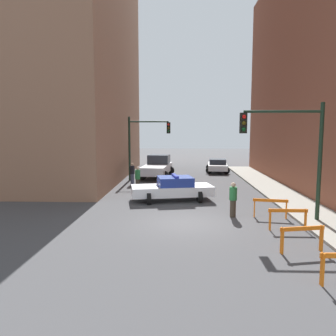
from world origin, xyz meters
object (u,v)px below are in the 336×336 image
at_px(parked_car_near, 217,165).
at_px(traffic_light_far, 143,139).
at_px(police_car, 173,188).
at_px(white_truck, 157,167).
at_px(barrier_corner, 270,205).
at_px(pedestrian_sidewalk, 233,199).
at_px(barrier_mid, 302,235).
at_px(barrier_back, 288,216).
at_px(traffic_light_near, 294,143).
at_px(pedestrian_crossing, 138,178).
at_px(pedestrian_corner, 132,173).

bearing_deg(parked_car_near, traffic_light_far, -135.35).
height_order(traffic_light_far, police_car, traffic_light_far).
bearing_deg(white_truck, barrier_corner, -58.88).
distance_m(pedestrian_sidewalk, barrier_corner, 1.75).
distance_m(white_truck, barrier_corner, 14.88).
height_order(traffic_light_far, pedestrian_sidewalk, traffic_light_far).
relative_size(barrier_mid, barrier_corner, 1.00).
height_order(pedestrian_sidewalk, barrier_back, pedestrian_sidewalk).
distance_m(traffic_light_near, barrier_back, 3.24).
bearing_deg(police_car, white_truck, -1.97).
bearing_deg(barrier_back, pedestrian_crossing, 130.49).
distance_m(police_car, pedestrian_corner, 6.37).
height_order(parked_car_near, pedestrian_crossing, pedestrian_crossing).
bearing_deg(barrier_back, pedestrian_corner, 125.82).
xyz_separation_m(police_car, pedestrian_crossing, (-2.44, 2.92, 0.14)).
bearing_deg(pedestrian_sidewalk, barrier_corner, -161.23).
height_order(white_truck, pedestrian_crossing, white_truck).
xyz_separation_m(parked_car_near, pedestrian_corner, (-7.32, -7.78, 0.19)).
bearing_deg(police_car, pedestrian_sidewalk, -151.84).
bearing_deg(barrier_mid, pedestrian_corner, 119.51).
bearing_deg(barrier_mid, pedestrian_crossing, 122.28).
height_order(parked_car_near, barrier_mid, parked_car_near).
xyz_separation_m(traffic_light_far, pedestrian_crossing, (0.17, -4.78, -2.54)).
distance_m(parked_car_near, barrier_corner, 16.98).
xyz_separation_m(traffic_light_near, pedestrian_crossing, (-7.86, 7.24, -2.67)).
bearing_deg(traffic_light_far, parked_car_near, 39.67).
bearing_deg(barrier_corner, pedestrian_crossing, 137.11).
xyz_separation_m(traffic_light_near, pedestrian_sidewalk, (-2.48, 0.72, -2.67)).
relative_size(white_truck, barrier_mid, 3.54).
bearing_deg(pedestrian_corner, pedestrian_crossing, -53.03).
bearing_deg(pedestrian_crossing, white_truck, 160.24).
height_order(pedestrian_crossing, pedestrian_sidewalk, same).
height_order(barrier_mid, barrier_back, same).
distance_m(pedestrian_corner, barrier_back, 13.74).
height_order(pedestrian_corner, barrier_back, pedestrian_corner).
bearing_deg(pedestrian_crossing, traffic_light_far, 169.48).
bearing_deg(barrier_mid, white_truck, 108.77).
height_order(traffic_light_far, barrier_back, traffic_light_far).
relative_size(parked_car_near, barrier_corner, 2.80).
bearing_deg(traffic_light_near, barrier_corner, 139.76).
xyz_separation_m(parked_car_near, barrier_corner, (0.54, -16.98, -0.06)).
distance_m(pedestrian_sidewalk, barrier_mid, 4.79).
bearing_deg(white_truck, police_car, -74.59).
xyz_separation_m(police_car, pedestrian_sidewalk, (2.94, -3.60, 0.14)).
bearing_deg(pedestrian_corner, barrier_corner, -28.52).
height_order(police_car, barrier_mid, police_car).
bearing_deg(pedestrian_crossing, barrier_corner, 34.56).
relative_size(traffic_light_far, barrier_back, 3.25).
bearing_deg(barrier_mid, pedestrian_sidewalk, 109.37).
xyz_separation_m(police_car, barrier_mid, (4.52, -8.11, -0.11)).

